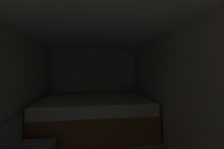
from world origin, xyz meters
TOP-DOWN VIEW (x-y plane):
  - wall_back at (0.00, 4.01)m, footprint 2.69×0.05m
  - wall_right at (1.32, 1.64)m, footprint 0.05×4.69m
  - ceiling_slab at (0.00, 1.64)m, footprint 2.69×4.69m
  - bed at (0.00, 3.04)m, footprint 2.47×1.82m

SIDE VIEW (x-z plane):
  - bed at x=0.00m, z-range -0.08..0.87m
  - wall_back at x=0.00m, z-range 0.00..2.11m
  - wall_right at x=1.32m, z-range 0.00..2.11m
  - ceiling_slab at x=0.00m, z-range 2.11..2.16m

